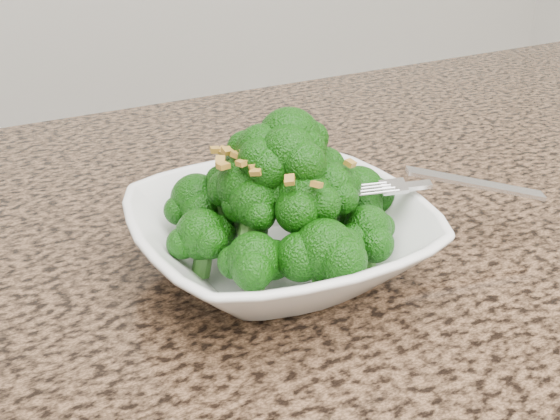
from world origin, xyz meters
TOP-DOWN VIEW (x-y plane):
  - granite_counter at (0.00, 0.30)m, footprint 1.64×1.04m
  - bowl at (-0.04, 0.39)m, footprint 0.23×0.23m
  - broccoli_pile at (-0.04, 0.39)m, footprint 0.19×0.19m
  - garlic_topping at (-0.04, 0.39)m, footprint 0.11×0.11m
  - fork at (0.06, 0.36)m, footprint 0.18×0.11m

SIDE VIEW (x-z plane):
  - granite_counter at x=0.00m, z-range 0.87..0.90m
  - bowl at x=-0.04m, z-range 0.90..0.95m
  - fork at x=0.06m, z-range 0.95..0.97m
  - broccoli_pile at x=-0.04m, z-range 0.95..1.03m
  - garlic_topping at x=-0.04m, z-range 1.03..1.04m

